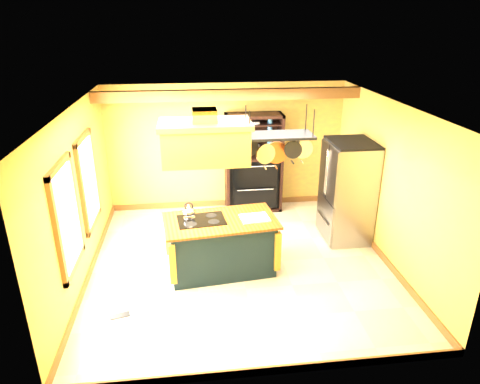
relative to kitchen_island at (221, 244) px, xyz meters
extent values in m
plane|color=beige|center=(0.34, 0.13, -0.47)|extent=(5.00, 5.00, 0.00)
plane|color=white|center=(0.34, 0.13, 2.23)|extent=(5.00, 5.00, 0.00)
cube|color=#BC8B44|center=(0.34, 2.63, 0.88)|extent=(5.00, 0.02, 2.70)
cube|color=#BC8B44|center=(0.34, -2.37, 0.88)|extent=(5.00, 0.02, 2.70)
cube|color=#BC8B44|center=(-2.16, 0.13, 0.88)|extent=(0.02, 5.00, 2.70)
cube|color=#BC8B44|center=(2.84, 0.13, 0.88)|extent=(0.02, 5.00, 2.70)
cube|color=brown|center=(0.34, 1.83, 2.12)|extent=(5.00, 0.15, 0.20)
cube|color=brown|center=(-2.13, -0.67, 0.93)|extent=(0.06, 1.06, 1.56)
cube|color=white|center=(-2.11, -0.67, 0.93)|extent=(0.02, 0.85, 1.34)
cube|color=brown|center=(-2.13, 0.73, 0.93)|extent=(0.06, 1.06, 1.56)
cube|color=white|center=(-2.11, 0.73, 0.93)|extent=(0.02, 0.85, 1.34)
cube|color=black|center=(0.00, 0.00, -0.03)|extent=(1.74, 1.07, 0.88)
cube|color=brown|center=(0.00, 0.00, 0.43)|extent=(1.89, 1.19, 0.04)
cube|color=black|center=(-0.30, 0.02, 0.46)|extent=(0.80, 0.60, 0.01)
ellipsoid|color=silver|center=(-0.49, 0.12, 0.56)|extent=(0.20, 0.20, 0.16)
cube|color=white|center=(0.56, -0.02, 0.46)|extent=(0.48, 0.40, 0.02)
cube|color=#BC882F|center=(-0.20, 0.00, 1.70)|extent=(1.28, 0.69, 0.54)
cube|color=brown|center=(-0.20, 0.00, 2.01)|extent=(1.35, 0.77, 0.08)
cube|color=#BC882F|center=(-0.20, 0.00, 2.10)|extent=(0.35, 0.35, 0.26)
cube|color=black|center=(0.90, 0.00, 1.81)|extent=(1.04, 0.52, 0.04)
cylinder|color=black|center=(0.43, -0.21, 2.02)|extent=(0.02, 0.02, 0.42)
cylinder|color=black|center=(1.37, 0.21, 2.02)|extent=(0.02, 0.02, 0.42)
cylinder|color=black|center=(0.48, 0.10, 1.61)|extent=(0.27, 0.04, 0.27)
cylinder|color=silver|center=(0.69, -0.11, 1.56)|extent=(0.31, 0.04, 0.31)
cylinder|color=#CA5E32|center=(0.90, 0.10, 1.51)|extent=(0.36, 0.04, 0.36)
cylinder|color=black|center=(1.11, -0.11, 1.61)|extent=(0.27, 0.04, 0.27)
cylinder|color=silver|center=(1.32, 0.10, 1.56)|extent=(0.31, 0.04, 0.31)
cube|color=gray|center=(2.43, 0.87, 0.46)|extent=(0.77, 0.95, 1.85)
cube|color=gray|center=(2.03, 0.63, 0.86)|extent=(0.03, 0.45, 1.00)
cube|color=gray|center=(2.03, 1.11, 0.86)|extent=(0.03, 0.45, 1.00)
cube|color=gray|center=(2.03, 0.87, -0.04)|extent=(0.03, 0.91, 0.78)
cube|color=black|center=(2.43, 0.87, -0.44)|extent=(0.73, 0.90, 0.06)
cube|color=black|center=(0.89, 2.58, 0.58)|extent=(1.19, 0.06, 2.11)
cube|color=black|center=(0.33, 2.36, 0.58)|extent=(0.06, 0.50, 2.11)
cube|color=black|center=(1.46, 2.36, 0.58)|extent=(0.06, 0.50, 2.11)
cube|color=black|center=(0.89, 2.36, 0.72)|extent=(1.19, 0.50, 0.05)
cube|color=black|center=(0.89, 2.39, 0.16)|extent=(1.07, 0.40, 1.13)
cube|color=black|center=(0.89, 2.09, 0.40)|extent=(0.93, 0.04, 0.50)
cube|color=black|center=(0.89, 2.09, -0.10)|extent=(0.93, 0.04, 0.46)
cube|color=black|center=(0.89, 2.36, 0.95)|extent=(1.07, 0.44, 0.02)
cube|color=black|center=(0.89, 2.36, 1.20)|extent=(1.07, 0.44, 0.02)
cube|color=black|center=(0.89, 2.36, 1.44)|extent=(1.07, 0.44, 0.02)
cylinder|color=white|center=(0.60, 2.31, 1.00)|extent=(0.22, 0.22, 0.07)
cylinder|color=teal|center=(1.21, 2.31, 1.30)|extent=(0.10, 0.10, 0.17)
cube|color=black|center=(-1.53, -1.05, -0.46)|extent=(0.30, 0.18, 0.01)
camera|label=1|loc=(-0.42, -6.15, 3.46)|focal=32.00mm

